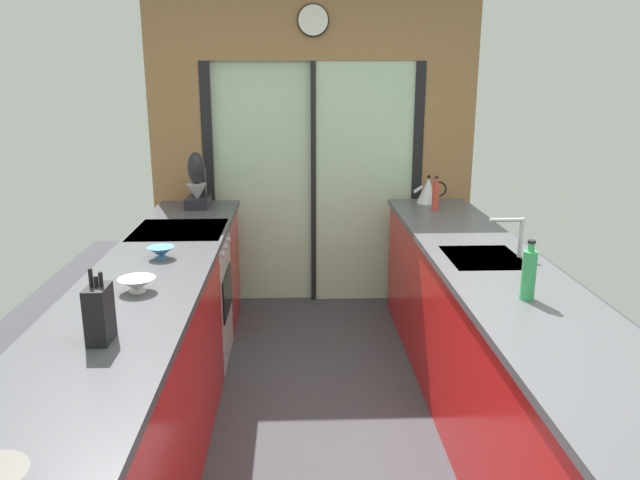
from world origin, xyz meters
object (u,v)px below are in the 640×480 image
at_px(kettle, 429,190).
at_px(soap_bottle_near, 529,274).
at_px(stand_mixer, 197,186).
at_px(mixing_bowl_far, 161,252).
at_px(oven_range, 184,296).
at_px(mixing_bowl_mid, 137,284).
at_px(knife_block, 99,313).
at_px(soap_bottle_far, 436,196).

xyz_separation_m(kettle, soap_bottle_near, (-0.00, -2.14, 0.02)).
relative_size(stand_mixer, kettle, 1.59).
distance_m(mixing_bowl_far, soap_bottle_near, 1.92).
relative_size(oven_range, mixing_bowl_far, 6.18).
xyz_separation_m(mixing_bowl_mid, stand_mixer, (0.00, 1.88, 0.13)).
bearing_deg(knife_block, soap_bottle_far, 51.75).
relative_size(oven_range, soap_bottle_far, 3.65).
bearing_deg(oven_range, soap_bottle_far, 16.25).
bearing_deg(kettle, soap_bottle_near, -90.06).
distance_m(mixing_bowl_mid, stand_mixer, 1.88).
distance_m(oven_range, stand_mixer, 0.93).
height_order(oven_range, stand_mixer, stand_mixer).
distance_m(oven_range, kettle, 2.04).
xyz_separation_m(kettle, soap_bottle_far, (-0.00, -0.26, 0.01)).
relative_size(mixing_bowl_mid, stand_mixer, 0.41).
distance_m(mixing_bowl_far, kettle, 2.29).
distance_m(stand_mixer, kettle, 1.79).
relative_size(soap_bottle_near, soap_bottle_far, 1.09).
bearing_deg(stand_mixer, mixing_bowl_mid, -90.00).
bearing_deg(mixing_bowl_mid, knife_block, -90.00).
distance_m(mixing_bowl_mid, soap_bottle_near, 1.79).
bearing_deg(oven_range, stand_mixer, 88.48).
bearing_deg(mixing_bowl_far, soap_bottle_near, -21.55).
bearing_deg(mixing_bowl_far, kettle, 38.87).
bearing_deg(soap_bottle_near, knife_block, -167.96).
bearing_deg(stand_mixer, soap_bottle_near, -49.00).
bearing_deg(mixing_bowl_mid, oven_range, 90.89).
xyz_separation_m(oven_range, soap_bottle_near, (1.80, -1.35, 0.58)).
bearing_deg(soap_bottle_far, stand_mixer, 174.56).
distance_m(oven_range, soap_bottle_far, 1.96).
relative_size(stand_mixer, soap_bottle_far, 1.67).
height_order(knife_block, kettle, knife_block).
distance_m(oven_range, mixing_bowl_far, 0.82).
height_order(mixing_bowl_mid, soap_bottle_far, soap_bottle_far).
bearing_deg(soap_bottle_near, stand_mixer, 131.00).
height_order(knife_block, soap_bottle_near, knife_block).
bearing_deg(oven_range, soap_bottle_near, -36.98).
bearing_deg(oven_range, mixing_bowl_mid, -89.11).
height_order(mixing_bowl_mid, mixing_bowl_far, same).
distance_m(stand_mixer, soap_bottle_far, 1.79).
xyz_separation_m(mixing_bowl_mid, mixing_bowl_far, (-0.00, 0.53, -0.00)).
bearing_deg(stand_mixer, oven_range, -91.52).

